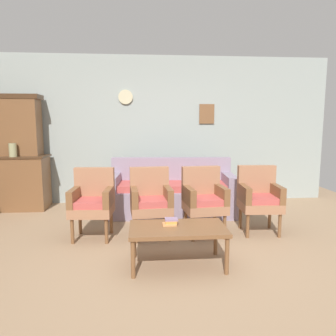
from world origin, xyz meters
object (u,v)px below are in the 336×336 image
object	(u,v)px
floral_couch	(172,194)
armchair_by_doorway	(93,200)
armchair_row_middle	(259,196)
vase_on_cabinet	(13,150)
armchair_near_cabinet	(151,199)
book_stack_on_table	(171,222)
coffee_table	(178,231)
armchair_near_couch_end	(204,198)
side_cabinet	(14,182)

from	to	relation	value
floral_couch	armchair_by_doorway	size ratio (longest dim) A/B	2.30
floral_couch	armchair_row_middle	bearing A→B (deg)	-42.19
vase_on_cabinet	floral_couch	size ratio (longest dim) A/B	0.11
armchair_near_cabinet	book_stack_on_table	distance (m)	0.87
armchair_row_middle	coffee_table	size ratio (longest dim) A/B	0.90
armchair_row_middle	armchair_near_cabinet	bearing A→B (deg)	-178.65
armchair_by_doorway	armchair_near_couch_end	size ratio (longest dim) A/B	1.00
book_stack_on_table	armchair_near_cabinet	bearing A→B (deg)	102.25
armchair_near_cabinet	armchair_row_middle	bearing A→B (deg)	1.35
vase_on_cabinet	armchair_near_cabinet	distance (m)	2.66
armchair_by_doorway	armchair_near_couch_end	world-z (taller)	same
coffee_table	side_cabinet	bearing A→B (deg)	136.22
armchair_row_middle	book_stack_on_table	bearing A→B (deg)	-145.73
side_cabinet	floral_couch	world-z (taller)	side_cabinet
vase_on_cabinet	armchair_by_doorway	world-z (taller)	vase_on_cabinet
vase_on_cabinet	floral_couch	xyz separation A→B (m)	(2.60, -0.32, -0.72)
side_cabinet	armchair_by_doorway	distance (m)	2.18
vase_on_cabinet	armchair_near_cabinet	bearing A→B (deg)	-31.33
coffee_table	armchair_near_cabinet	bearing A→B (deg)	105.32
armchair_near_couch_end	armchair_row_middle	xyz separation A→B (m)	(0.77, 0.03, 0.00)
floral_couch	coffee_table	bearing A→B (deg)	-93.58
floral_couch	armchair_row_middle	xyz separation A→B (m)	(1.10, -1.00, 0.17)
side_cabinet	armchair_row_middle	xyz separation A→B (m)	(3.78, -1.50, 0.03)
armchair_near_couch_end	book_stack_on_table	bearing A→B (deg)	-121.57
side_cabinet	armchair_near_couch_end	world-z (taller)	side_cabinet
armchair_row_middle	coffee_table	xyz separation A→B (m)	(-1.22, -0.96, -0.12)
side_cabinet	armchair_near_cabinet	distance (m)	2.77
side_cabinet	armchair_near_cabinet	size ratio (longest dim) A/B	1.28
armchair_near_cabinet	armchair_row_middle	world-z (taller)	same
side_cabinet	armchair_near_couch_end	bearing A→B (deg)	-26.86
armchair_near_couch_end	floral_couch	bearing A→B (deg)	107.90
vase_on_cabinet	book_stack_on_table	distance (m)	3.32
armchair_row_middle	book_stack_on_table	world-z (taller)	armchair_row_middle
coffee_table	book_stack_on_table	world-z (taller)	book_stack_on_table
armchair_by_doorway	armchair_near_cabinet	bearing A→B (deg)	-0.84
side_cabinet	vase_on_cabinet	xyz separation A→B (m)	(0.08, -0.18, 0.58)
side_cabinet	coffee_table	world-z (taller)	side_cabinet
armchair_near_cabinet	armchair_near_couch_end	distance (m)	0.71
vase_on_cabinet	side_cabinet	bearing A→B (deg)	114.97
armchair_near_cabinet	coffee_table	bearing A→B (deg)	-74.68
side_cabinet	armchair_near_couch_end	size ratio (longest dim) A/B	1.28
book_stack_on_table	armchair_near_couch_end	bearing A→B (deg)	58.43
vase_on_cabinet	coffee_table	size ratio (longest dim) A/B	0.22
floral_couch	armchair_near_couch_end	world-z (taller)	same
side_cabinet	vase_on_cabinet	distance (m)	0.61
side_cabinet	book_stack_on_table	bearing A→B (deg)	-43.67
armchair_near_couch_end	book_stack_on_table	xyz separation A→B (m)	(-0.52, -0.85, -0.05)
side_cabinet	coffee_table	bearing A→B (deg)	-43.78
side_cabinet	floral_couch	distance (m)	2.73
armchair_by_doorway	coffee_table	bearing A→B (deg)	-42.90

